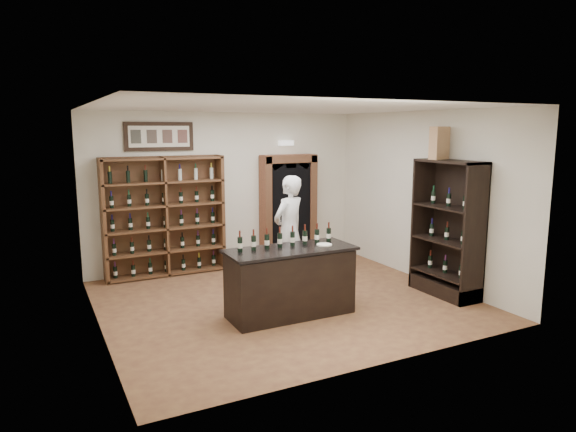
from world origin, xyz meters
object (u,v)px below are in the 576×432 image
(wine_shelf, at_px, (164,216))
(shopkeeper, at_px, (289,230))
(side_cabinet, at_px, (448,249))
(wine_crate, at_px, (439,143))
(tasting_counter, at_px, (290,282))
(counter_bottle_0, at_px, (240,244))

(wine_shelf, bearing_deg, shopkeeper, -41.03)
(side_cabinet, distance_m, shopkeeper, 2.65)
(side_cabinet, xyz_separation_m, shopkeeper, (-2.04, 1.68, 0.20))
(wine_shelf, bearing_deg, wine_crate, -38.25)
(shopkeeper, height_order, wine_crate, wine_crate)
(wine_shelf, bearing_deg, tasting_counter, -69.44)
(shopkeeper, bearing_deg, wine_crate, 119.69)
(tasting_counter, bearing_deg, wine_crate, -0.92)
(side_cabinet, bearing_deg, counter_bottle_0, 172.89)
(tasting_counter, xyz_separation_m, wine_crate, (2.68, -0.04, 1.97))
(side_cabinet, height_order, wine_crate, wine_crate)
(wine_shelf, distance_m, shopkeeper, 2.37)
(side_cabinet, height_order, shopkeeper, side_cabinet)
(side_cabinet, xyz_separation_m, wine_crate, (-0.05, 0.26, 1.71))
(side_cabinet, bearing_deg, shopkeeper, 140.53)
(wine_crate, bearing_deg, wine_shelf, 126.90)
(wine_shelf, relative_size, side_cabinet, 1.00)
(tasting_counter, height_order, wine_crate, wine_crate)
(side_cabinet, relative_size, wine_crate, 4.20)
(counter_bottle_0, distance_m, shopkeeper, 1.89)
(wine_shelf, xyz_separation_m, side_cabinet, (3.82, -3.23, -0.35))
(tasting_counter, relative_size, wine_crate, 3.59)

